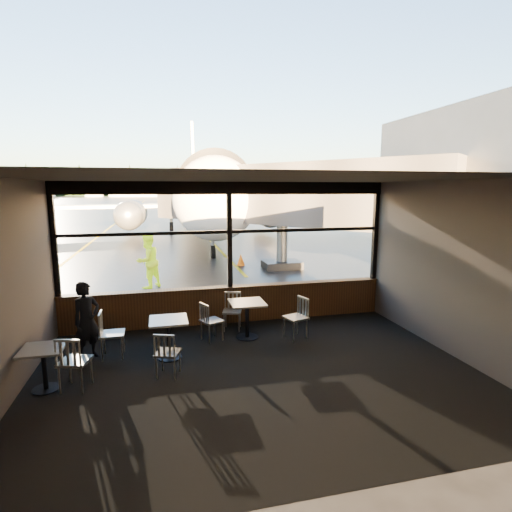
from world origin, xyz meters
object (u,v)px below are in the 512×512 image
object	(u,v)px
chair_mid_w	(112,334)
chair_near_n	(232,312)
chair_near_e	(296,318)
chair_left_s	(75,362)
cone_nose	(241,260)
chair_mid_s	(168,353)
passenger	(87,321)
airliner	(199,162)
cafe_table_left	(44,369)
jet_bridge	(296,210)
cafe_table_near	(247,320)
ground_crew	(148,261)
cafe_table_mid	(169,339)
chair_near_w	(212,321)

from	to	relation	value
chair_mid_w	chair_near_n	bearing A→B (deg)	110.94
chair_near_e	chair_left_s	world-z (taller)	chair_left_s
chair_mid_w	cone_nose	world-z (taller)	chair_mid_w
chair_mid_s	passenger	distance (m)	1.93
airliner	cafe_table_left	world-z (taller)	airliner
chair_mid_s	passenger	bearing A→B (deg)	161.66
chair_near_e	chair_near_n	size ratio (longest dim) A/B	1.04
jet_bridge	cafe_table_near	bearing A→B (deg)	-117.12
chair_near_e	passenger	world-z (taller)	passenger
chair_near_n	ground_crew	bearing A→B (deg)	-51.35
jet_bridge	ground_crew	xyz separation A→B (m)	(-5.70, -1.29, -1.59)
cafe_table_near	cafe_table_left	size ratio (longest dim) A/B	1.13
ground_crew	cone_nose	distance (m)	5.09
cafe_table_near	chair_left_s	distance (m)	3.67
chair_left_s	chair_near_n	bearing A→B (deg)	50.57
chair_left_s	chair_mid_w	bearing A→B (deg)	83.69
chair_mid_w	airliner	bearing A→B (deg)	169.99
passenger	cafe_table_left	bearing A→B (deg)	-155.92
cafe_table_mid	chair_near_w	xyz separation A→B (m)	(0.94, 0.76, 0.04)
chair_mid_s	passenger	size ratio (longest dim) A/B	0.55
jet_bridge	cone_nose	world-z (taller)	jet_bridge
chair_near_w	cone_nose	world-z (taller)	chair_near_w
chair_near_e	ground_crew	world-z (taller)	ground_crew
airliner	chair_mid_s	bearing A→B (deg)	-94.28
jet_bridge	chair_mid_w	world-z (taller)	jet_bridge
cafe_table_left	chair_near_n	world-z (taller)	chair_near_n
passenger	ground_crew	xyz separation A→B (m)	(1.01, 5.72, 0.15)
chair_near_e	ground_crew	bearing A→B (deg)	13.12
chair_near_w	chair_mid_s	size ratio (longest dim) A/B	1.03
chair_left_s	passenger	world-z (taller)	passenger
chair_near_w	cone_nose	bearing A→B (deg)	140.09
airliner	cafe_table_left	xyz separation A→B (m)	(-4.99, -24.17, -4.99)
chair_mid_w	ground_crew	size ratio (longest dim) A/B	0.52
cafe_table_left	passenger	distance (m)	1.35
cafe_table_mid	chair_near_e	distance (m)	2.83
chair_mid_s	cone_nose	distance (m)	10.65
cafe_table_mid	cone_nose	world-z (taller)	cafe_table_mid
cafe_table_mid	chair_near_n	bearing A→B (deg)	41.18
cafe_table_mid	chair_near_w	distance (m)	1.21
jet_bridge	chair_near_n	distance (m)	7.39
cafe_table_near	chair_near_n	distance (m)	0.64
chair_left_s	passenger	xyz separation A→B (m)	(-0.00, 1.26, 0.30)
cafe_table_near	passenger	bearing A→B (deg)	-173.98
chair_near_w	ground_crew	bearing A→B (deg)	171.17
chair_near_w	chair_mid_s	world-z (taller)	chair_near_w
cafe_table_left	chair_near_n	size ratio (longest dim) A/B	0.82
jet_bridge	ground_crew	distance (m)	6.06
cafe_table_mid	chair_near_n	xyz separation A→B (m)	(1.50, 1.31, 0.05)
cafe_table_near	airliner	bearing A→B (deg)	86.96
chair_near_w	chair_left_s	size ratio (longest dim) A/B	0.92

